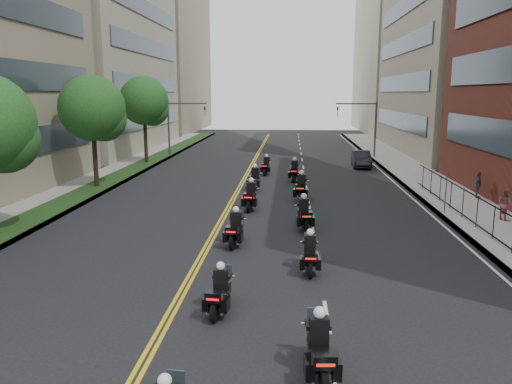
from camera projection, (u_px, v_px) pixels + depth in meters
The scene contains 23 objects.
sidewalk_right at pixel (437, 189), 33.67m from camera, with size 4.00×90.00×0.15m, color gray.
sidewalk_left at pixel (91, 185), 35.31m from camera, with size 4.00×90.00×0.15m, color gray.
grass_strip at pixel (102, 184), 35.24m from camera, with size 2.00×90.00×0.04m, color #193513.
building_right_tan at pixel (477, 10), 52.60m from camera, with size 15.11×28.00×30.00m.
building_right_far at pixel (410, 52), 82.33m from camera, with size 15.00×28.00×26.00m, color gray.
building_left_far at pixel (151, 54), 85.31m from camera, with size 16.00×28.00×26.00m, color gray.
iron_fence at pixel (503, 229), 20.86m from camera, with size 0.05×28.00×1.50m.
street_trees at pixel (57, 117), 28.00m from camera, with size 4.40×38.40×7.98m.
traffic_signal_right at pixel (366, 121), 49.76m from camera, with size 4.09×0.20×5.60m.
traffic_signal_left at pixel (178, 120), 51.06m from camera, with size 4.09×0.20×5.60m.
motorcycle_1 at pixel (319, 350), 11.48m from camera, with size 0.61×2.28×1.68m.
motorcycle_2 at pixel (220, 293), 14.89m from camera, with size 0.59×2.10×1.55m.
motorcycle_3 at pixel (310, 255), 18.30m from camera, with size 0.49×2.17×1.60m.
motorcycle_4 at pixel (235, 230), 21.51m from camera, with size 0.62×2.29×1.69m.
motorcycle_5 at pixel (304, 215), 23.98m from camera, with size 0.68×2.37×1.75m.
motorcycle_6 at pixel (251, 197), 28.03m from camera, with size 0.60×2.46×1.81m.
motorcycle_7 at pixel (301, 188), 30.47m from camera, with size 0.69×2.52×1.86m.
motorcycle_8 at pixel (255, 180), 33.74m from camera, with size 0.67×2.41×1.78m.
motorcycle_9 at pixel (294, 172), 37.10m from camera, with size 0.63×2.42×1.78m.
motorcycle_10 at pixel (266, 167), 40.03m from camera, with size 0.61×2.24×1.65m.
parked_sedan at pixel (361, 159), 44.09m from camera, with size 1.52×4.36×1.44m, color black.
pedestrian_b at pixel (505, 204), 25.19m from camera, with size 0.78×0.61×1.61m, color brown.
pedestrian_c at pixel (478, 185), 30.36m from camera, with size 0.96×0.40×1.63m, color #3E4046.
Camera 1 is at (2.07, -8.83, 6.50)m, focal length 35.00 mm.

